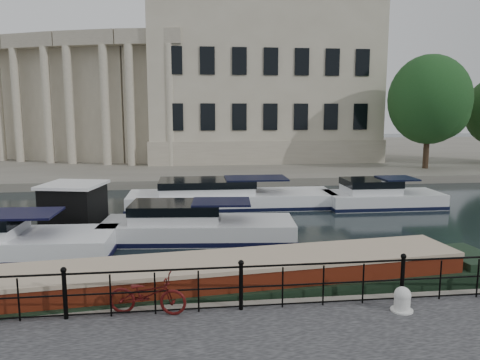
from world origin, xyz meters
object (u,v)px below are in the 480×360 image
Objects in this scene: mooring_bollard at (402,300)px; narrowboat at (226,289)px; harbour_hut at (74,210)px; bicycle at (147,294)px.

narrowboat reaches higher than mooring_bollard.
harbour_hut is (-5.77, 8.12, 0.59)m from narrowboat.
bicycle is at bearing -144.30° from narrowboat.
mooring_bollard is 0.16× the size of harbour_hut.
narrowboat is 9.98m from harbour_hut.
bicycle is 0.48× the size of harbour_hut.
harbour_hut is (-9.72, 10.45, 0.13)m from mooring_bollard.
harbour_hut reaches higher than narrowboat.
mooring_bollard is at bearing -83.80° from bicycle.
mooring_bollard is 14.27m from harbour_hut.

